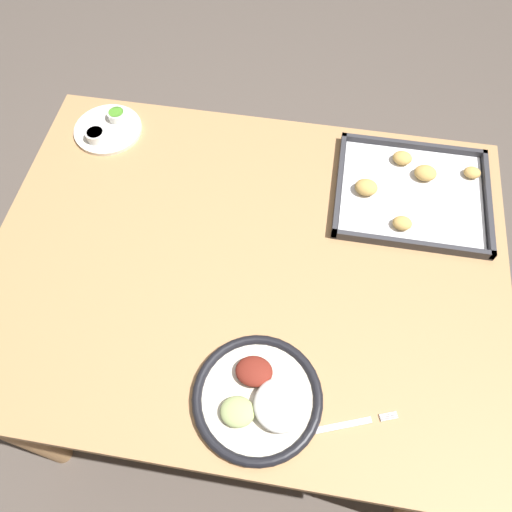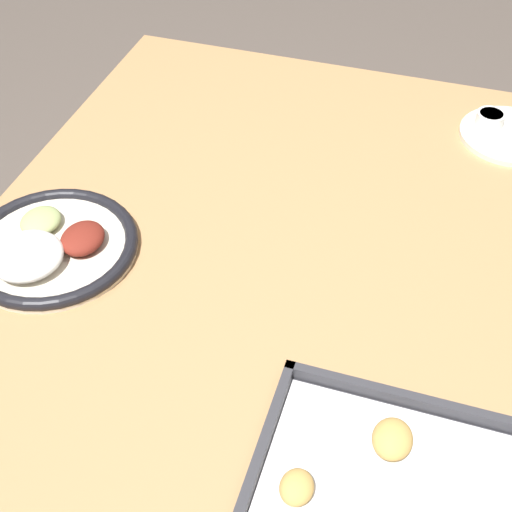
% 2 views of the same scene
% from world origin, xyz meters
% --- Properties ---
extents(ground_plane, '(8.00, 8.00, 0.00)m').
position_xyz_m(ground_plane, '(0.00, 0.00, 0.00)').
color(ground_plane, '#564C44').
extents(dining_table, '(1.19, 0.90, 0.72)m').
position_xyz_m(dining_table, '(0.00, 0.00, 0.62)').
color(dining_table, '#AD7F51').
rests_on(dining_table, ground_plane).
extents(dinner_plate, '(0.26, 0.26, 0.05)m').
position_xyz_m(dinner_plate, '(0.08, -0.30, 0.74)').
color(dinner_plate, beige).
rests_on(dinner_plate, dining_table).
extents(saucer_plate, '(0.18, 0.18, 0.03)m').
position_xyz_m(saucer_plate, '(-0.43, 0.34, 0.73)').
color(saucer_plate, white).
rests_on(saucer_plate, dining_table).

